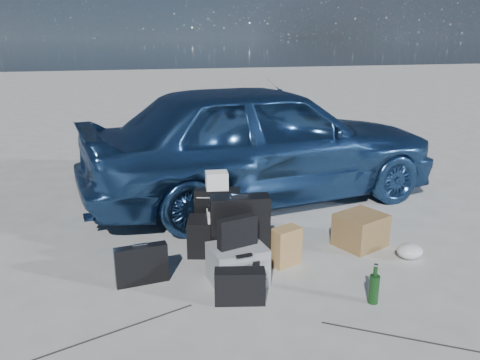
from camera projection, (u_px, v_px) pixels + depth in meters
name	position (u px, v px, depth m)	size (l,w,h in m)	color
ground	(260.00, 280.00, 4.16)	(60.00, 60.00, 0.00)	#B6B7B2
car	(262.00, 141.00, 6.05)	(1.86, 4.62, 1.58)	#2E578E
pelican_case	(237.00, 264.00, 4.09)	(0.47, 0.38, 0.34)	gray
laptop_bag	(237.00, 232.00, 4.01)	(0.35, 0.09, 0.27)	black
briefcase	(142.00, 265.00, 4.07)	(0.45, 0.10, 0.35)	black
suitcase_left	(240.00, 232.00, 4.31)	(0.54, 0.19, 0.70)	black
suitcase_right	(218.00, 215.00, 4.92)	(0.47, 0.17, 0.57)	black
white_carton	(217.00, 180.00, 4.82)	(0.22, 0.18, 0.18)	white
duffel_bag	(225.00, 236.00, 4.64)	(0.73, 0.31, 0.36)	black
flat_box_white	(226.00, 215.00, 4.59)	(0.36, 0.27, 0.06)	white
flat_box_black	(225.00, 209.00, 4.58)	(0.29, 0.21, 0.06)	black
kraft_bag	(286.00, 246.00, 4.41)	(0.28, 0.17, 0.37)	#AE824B
cardboard_box	(361.00, 230.00, 4.82)	(0.45, 0.40, 0.34)	brown
plastic_bag	(410.00, 251.00, 4.56)	(0.27, 0.23, 0.15)	silver
messenger_bag	(240.00, 286.00, 3.78)	(0.41, 0.15, 0.28)	black
green_bottle	(374.00, 284.00, 3.76)	(0.08, 0.08, 0.33)	#113413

